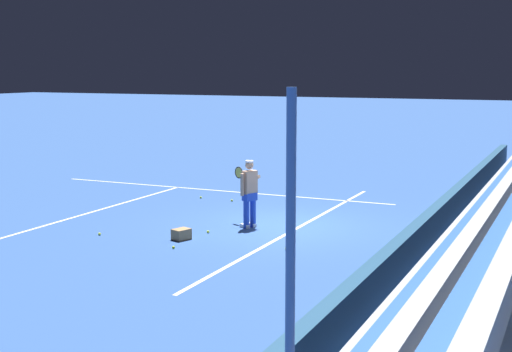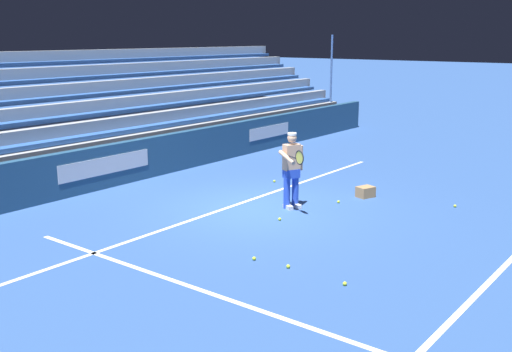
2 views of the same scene
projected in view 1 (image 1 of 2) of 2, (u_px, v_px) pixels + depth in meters
ground_plane at (280, 226)px, 18.24m from camera, size 160.00×160.00×0.00m
court_baseline_white at (298, 228)px, 18.04m from camera, size 12.00×0.10×0.01m
court_sideline_white at (217, 190)px, 23.59m from camera, size 0.10×12.00×0.01m
court_service_line_white at (104, 209)px, 20.52m from camera, size 8.22×0.10×0.01m
back_wall_sponsor_board at (446, 219)px, 16.42m from camera, size 24.68×0.25×1.10m
tennis_player at (249, 193)px, 17.97m from camera, size 0.86×0.91×1.71m
ball_box_cardboard at (181, 234)px, 16.77m from camera, size 0.48×0.41×0.26m
tennis_ball_far_left at (286, 249)px, 15.83m from camera, size 0.07×0.07×0.07m
tennis_ball_on_baseline at (100, 234)px, 17.23m from camera, size 0.07×0.07×0.07m
tennis_ball_by_box at (252, 218)px, 19.09m from camera, size 0.07×0.07×0.07m
tennis_ball_far_right at (201, 197)px, 22.14m from camera, size 0.07×0.07×0.07m
tennis_ball_near_player at (208, 232)px, 17.47m from camera, size 0.07×0.07×0.07m
tennis_ball_toward_net at (232, 200)px, 21.64m from camera, size 0.07×0.07×0.07m
tennis_ball_stray_back at (173, 247)px, 15.94m from camera, size 0.07×0.07×0.07m
tennis_ball_midcourt at (253, 202)px, 21.41m from camera, size 0.07×0.07×0.07m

